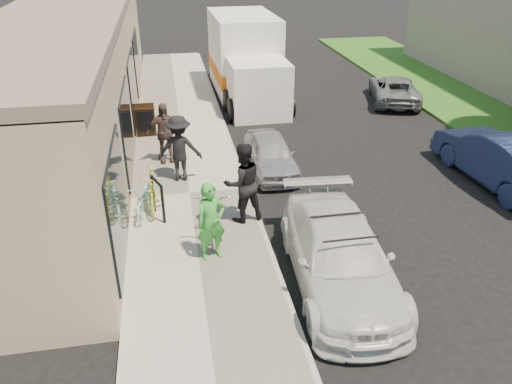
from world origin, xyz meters
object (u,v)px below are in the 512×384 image
bike_rack (157,195)px  sandwich_board (146,121)px  cruiser_bike_c (152,189)px  bystander_a (179,148)px  man_standing (243,183)px  cruiser_bike_b (145,197)px  tandem_bike (213,207)px  far_car_blue (502,158)px  sedan_silver (271,154)px  moving_truck (246,62)px  bystander_b (164,133)px  woman_rider (211,222)px  sedan_white (339,255)px  far_car_gray (394,89)px  cruiser_bike_a (152,186)px

bike_rack → sandwich_board: (-0.35, 5.51, -0.07)m
cruiser_bike_c → bystander_a: 1.71m
man_standing → cruiser_bike_b: size_ratio=1.22×
tandem_bike → cruiser_bike_c: bearing=140.0°
far_car_blue → sedan_silver: bearing=-20.7°
bike_rack → cruiser_bike_b: size_ratio=0.63×
moving_truck → man_standing: (-1.80, -10.46, -0.33)m
moving_truck → cruiser_bike_c: 10.29m
bystander_a → bystander_b: bystander_a is taller
woman_rider → cruiser_bike_b: bearing=104.3°
sedan_white → cruiser_bike_c: size_ratio=2.79×
cruiser_bike_b → moving_truck: bearing=78.5°
sedan_white → cruiser_bike_c: bearing=140.0°
woman_rider → cruiser_bike_b: 2.62m
bystander_b → bike_rack: bearing=-103.5°
sandwich_board → far_car_blue: bearing=-29.1°
far_car_blue → bystander_b: bystander_b is taller
bike_rack → far_car_gray: 12.50m
far_car_blue → man_standing: (-7.35, -0.97, 0.37)m
bystander_a → sedan_white: bearing=126.8°
sedan_silver → bystander_a: (-2.61, -0.39, 0.53)m
far_car_gray → tandem_bike: size_ratio=1.70×
sedan_white → woman_rider: size_ratio=2.72×
tandem_bike → man_standing: size_ratio=1.16×
man_standing → far_car_blue: bearing=172.7°
sedan_silver → cruiser_bike_c: 3.85m
bike_rack → sedan_silver: bearing=36.4°
cruiser_bike_c → moving_truck: bearing=67.9°
bike_rack → cruiser_bike_b: 0.45m
far_car_blue → bystander_a: bearing=-13.2°
bike_rack → tandem_bike: bearing=-33.4°
bystander_a → man_standing: bearing=125.8°
sedan_silver → bike_rack: bearing=-143.8°
cruiser_bike_a → bystander_b: bystander_b is taller
bike_rack → far_car_gray: bearing=40.0°
cruiser_bike_a → bystander_a: bystander_a is taller
bystander_a → tandem_bike: bearing=109.2°
cruiser_bike_a → far_car_gray: bearing=45.1°
sandwich_board → bystander_a: (0.98, -3.52, 0.39)m
cruiser_bike_c → bystander_a: bystander_a is taller
sedan_white → cruiser_bike_c: (-3.61, 3.52, -0.01)m
far_car_gray → bystander_a: 10.81m
tandem_bike → man_standing: (0.74, 0.35, 0.38)m
cruiser_bike_c → far_car_blue: bearing=0.2°
bike_rack → man_standing: size_ratio=0.51×
moving_truck → woman_rider: 12.19m
cruiser_bike_a → far_car_blue: bearing=6.6°
cruiser_bike_c → cruiser_bike_b: bearing=-126.5°
far_car_blue → sandwich_board: bearing=-30.9°
far_car_gray → moving_truck: bearing=-2.1°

